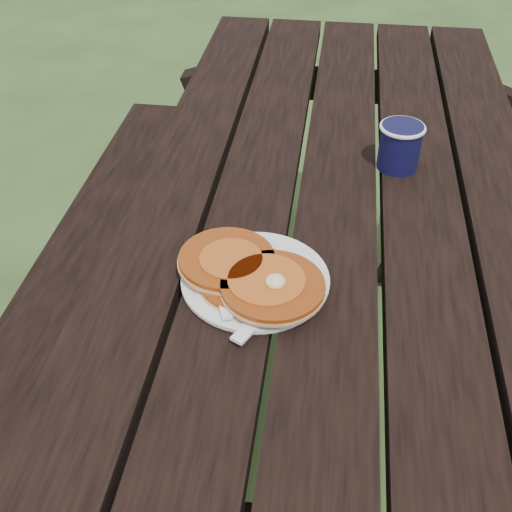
# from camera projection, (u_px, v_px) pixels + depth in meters

# --- Properties ---
(ground) EXTENTS (60.00, 60.00, 0.00)m
(ground) POSITION_uv_depth(u_px,v_px,m) (314.00, 439.00, 1.64)
(ground) COLOR #29421C
(ground) RESTS_ON ground
(picnic_table) EXTENTS (1.36, 1.80, 0.75)m
(picnic_table) POSITION_uv_depth(u_px,v_px,m) (323.00, 340.00, 1.41)
(picnic_table) COLOR black
(picnic_table) RESTS_ON ground
(plate) EXTENTS (0.25, 0.25, 0.01)m
(plate) POSITION_uv_depth(u_px,v_px,m) (255.00, 280.00, 0.98)
(plate) COLOR white
(plate) RESTS_ON picnic_table
(pancake_stack) EXTENTS (0.23, 0.20, 0.04)m
(pancake_stack) POSITION_uv_depth(u_px,v_px,m) (251.00, 275.00, 0.96)
(pancake_stack) COLOR #A04212
(pancake_stack) RESTS_ON plate
(knife) EXTENTS (0.10, 0.17, 0.00)m
(knife) POSITION_uv_depth(u_px,v_px,m) (272.00, 304.00, 0.93)
(knife) COLOR white
(knife) RESTS_ON plate
(fork) EXTENTS (0.09, 0.16, 0.01)m
(fork) POSITION_uv_depth(u_px,v_px,m) (221.00, 293.00, 0.94)
(fork) COLOR white
(fork) RESTS_ON plate
(coffee_cup) EXTENTS (0.09, 0.09, 0.09)m
(coffee_cup) POSITION_uv_depth(u_px,v_px,m) (400.00, 144.00, 1.21)
(coffee_cup) COLOR black
(coffee_cup) RESTS_ON picnic_table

